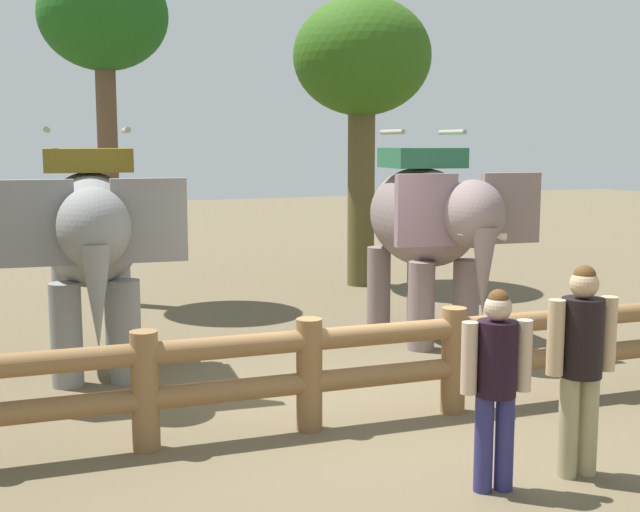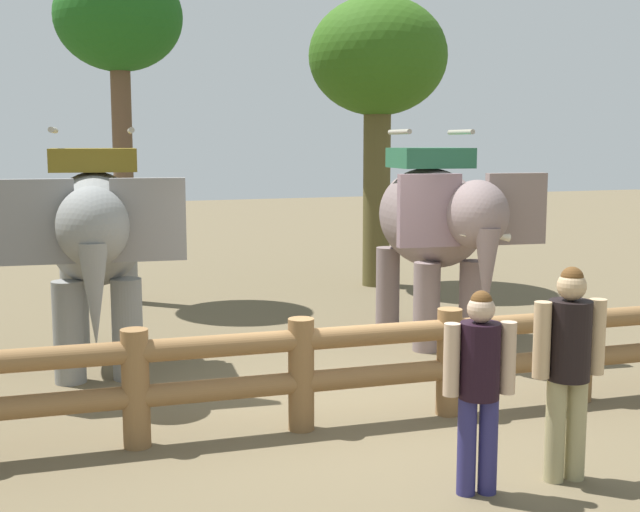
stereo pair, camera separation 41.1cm
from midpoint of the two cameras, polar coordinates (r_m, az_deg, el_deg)
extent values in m
plane|color=brown|center=(8.30, 4.58, -10.75)|extent=(60.00, 60.00, 0.00)
cylinder|color=brown|center=(7.39, -11.02, -8.97)|extent=(0.24, 0.24, 1.05)
cylinder|color=brown|center=(7.67, 0.24, -8.18)|extent=(0.24, 0.24, 1.05)
cylinder|color=brown|center=(8.23, 10.31, -7.21)|extent=(0.24, 0.24, 1.05)
cylinder|color=brown|center=(8.99, 18.84, -6.21)|extent=(0.24, 0.24, 1.05)
cylinder|color=brown|center=(7.94, 5.45, -8.23)|extent=(7.46, 0.69, 0.20)
cylinder|color=brown|center=(7.84, 5.49, -5.42)|extent=(7.46, 0.69, 0.20)
cylinder|color=gray|center=(9.48, -11.94, -4.95)|extent=(0.34, 0.34, 1.14)
cylinder|color=gray|center=(9.48, -15.74, -5.08)|extent=(0.34, 0.34, 1.14)
cylinder|color=gray|center=(10.99, -12.25, -3.20)|extent=(0.34, 0.34, 1.14)
cylinder|color=gray|center=(10.99, -15.52, -3.31)|extent=(0.34, 0.34, 1.14)
ellipsoid|color=gray|center=(10.07, -14.06, 1.90)|extent=(1.44, 2.68, 1.33)
ellipsoid|color=gray|center=(8.54, -14.08, 1.99)|extent=(0.82, 0.94, 0.81)
cube|color=gray|center=(8.66, -10.42, 2.49)|extent=(0.77, 0.20, 0.86)
cube|color=gray|center=(8.66, -17.76, 2.24)|extent=(0.77, 0.20, 0.86)
cone|color=gray|center=(8.33, -13.93, -2.67)|extent=(0.30, 0.30, 1.05)
cube|color=brown|center=(10.02, -14.22, 6.44)|extent=(1.06, 0.96, 0.27)
cylinder|color=#A59E8C|center=(10.03, -11.76, 8.48)|extent=(0.16, 0.77, 0.07)
cylinder|color=#A59E8C|center=(10.03, -16.80, 8.31)|extent=(0.16, 0.77, 0.07)
cylinder|color=slate|center=(10.88, 11.53, -3.30)|extent=(0.34, 0.34, 1.14)
cylinder|color=slate|center=(10.62, 8.47, -3.49)|extent=(0.34, 0.34, 1.14)
cylinder|color=slate|center=(12.26, 8.44, -1.97)|extent=(0.34, 0.34, 1.14)
cylinder|color=slate|center=(12.04, 5.67, -2.11)|extent=(0.34, 0.34, 1.14)
ellipsoid|color=slate|center=(11.30, 8.56, 2.66)|extent=(1.44, 2.68, 1.33)
ellipsoid|color=slate|center=(9.90, 11.94, 2.82)|extent=(0.82, 0.94, 0.81)
cube|color=gray|center=(10.25, 14.48, 3.17)|extent=(0.77, 0.20, 0.85)
cube|color=slate|center=(9.77, 8.75, 3.11)|extent=(0.77, 0.20, 0.85)
cone|color=slate|center=(9.71, 12.60, -1.16)|extent=(0.30, 0.30, 1.04)
cone|color=beige|center=(9.80, 13.23, 1.35)|extent=(0.35, 0.14, 0.15)
cone|color=beige|center=(9.67, 11.65, 1.31)|extent=(0.35, 0.14, 0.15)
cube|color=#2A6A47|center=(11.25, 8.64, 6.71)|extent=(1.06, 0.96, 0.27)
cylinder|color=#A59E8C|center=(11.43, 10.72, 8.39)|extent=(0.16, 0.77, 0.07)
cylinder|color=#A59E8C|center=(11.09, 6.58, 8.50)|extent=(0.16, 0.77, 0.07)
cylinder|color=navy|center=(6.56, 13.33, -12.61)|extent=(0.14, 0.14, 0.75)
cylinder|color=navy|center=(6.51, 11.92, -12.75)|extent=(0.14, 0.14, 0.75)
cylinder|color=black|center=(6.33, 12.81, -7.06)|extent=(0.36, 0.36, 0.57)
cylinder|color=tan|center=(6.41, 14.64, -6.81)|extent=(0.12, 0.12, 0.55)
cylinder|color=tan|center=(6.26, 10.94, -7.05)|extent=(0.12, 0.12, 0.55)
sphere|color=tan|center=(6.25, 12.92, -3.59)|extent=(0.21, 0.21, 0.21)
sphere|color=#593819|center=(6.23, 12.93, -3.08)|extent=(0.16, 0.16, 0.16)
cylinder|color=#9C9165|center=(7.00, 18.89, -11.23)|extent=(0.16, 0.16, 0.82)
cylinder|color=#9C9165|center=(6.90, 17.60, -11.43)|extent=(0.16, 0.16, 0.82)
cylinder|color=black|center=(6.75, 18.51, -5.54)|extent=(0.37, 0.37, 0.62)
cylinder|color=tan|center=(6.87, 20.19, -5.25)|extent=(0.13, 0.13, 0.59)
cylinder|color=tan|center=(6.63, 16.79, -5.58)|extent=(0.13, 0.13, 0.59)
sphere|color=tan|center=(6.67, 18.67, -1.98)|extent=(0.23, 0.23, 0.23)
sphere|color=#593819|center=(6.66, 18.70, -1.46)|extent=(0.18, 0.18, 0.18)
cylinder|color=brown|center=(15.26, 4.70, 4.46)|extent=(0.50, 0.50, 3.49)
ellipsoid|color=#2C5814|center=(15.31, 4.80, 13.59)|extent=(2.50, 2.50, 2.12)
cylinder|color=brown|center=(13.87, -12.56, 5.15)|extent=(0.32, 0.32, 4.07)
ellipsoid|color=#1C5618|center=(14.00, -12.89, 15.81)|extent=(2.03, 2.03, 1.73)
camera|label=1|loc=(0.21, -88.71, 0.18)|focal=46.40mm
camera|label=2|loc=(0.21, 91.29, -0.18)|focal=46.40mm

